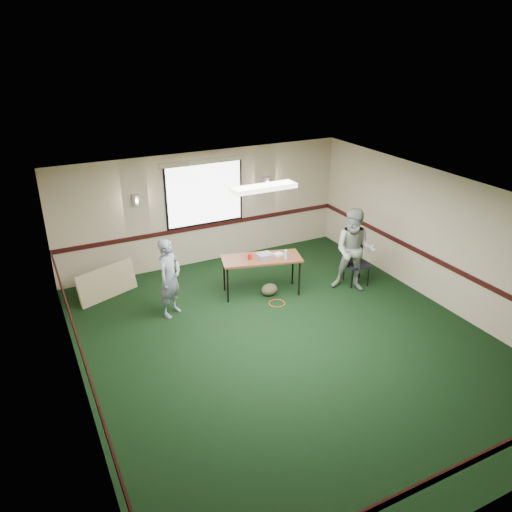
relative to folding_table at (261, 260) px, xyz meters
name	(u,v)px	position (x,y,z in m)	size (l,w,h in m)	color
ground	(288,343)	(-0.43, -1.91, -0.77)	(8.00, 8.00, 0.00)	black
room_shell	(238,224)	(-0.43, 0.21, 0.81)	(8.00, 8.02, 8.00)	tan
folding_table	(261,260)	(0.00, 0.00, 0.00)	(1.77, 1.07, 0.83)	brown
projector	(264,256)	(0.04, -0.04, 0.11)	(0.30, 0.25, 0.10)	gray
game_console	(278,254)	(0.37, -0.06, 0.08)	(0.19, 0.15, 0.05)	silver
red_cup	(250,257)	(-0.25, 0.04, 0.12)	(0.08, 0.08, 0.13)	#AF110B
water_bottle	(286,255)	(0.42, -0.28, 0.16)	(0.06, 0.06, 0.20)	#8AC7E2
duffel_bag	(269,290)	(0.11, -0.17, -0.64)	(0.36, 0.27, 0.26)	brown
cable_coil	(277,303)	(0.07, -0.57, -0.76)	(0.34, 0.34, 0.02)	#C04D18
folded_table	(107,282)	(-2.98, 1.29, -0.43)	(1.33, 0.06, 0.68)	tan
conference_chair	(355,259)	(2.10, -0.45, -0.21)	(0.54, 0.56, 0.95)	black
person_left	(170,278)	(-1.99, 0.01, 0.03)	(0.58, 0.38, 1.60)	#3D4D87
person_right	(355,251)	(1.85, -0.72, 0.15)	(0.89, 0.69, 1.83)	slate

